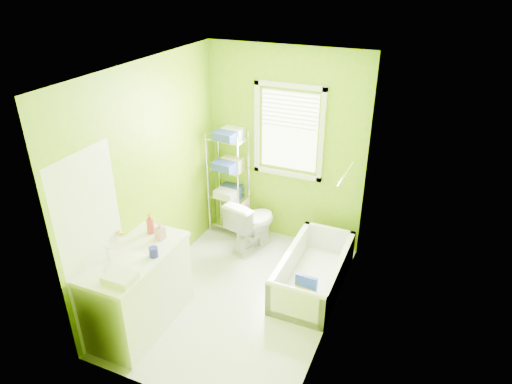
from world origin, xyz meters
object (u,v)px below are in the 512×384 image
at_px(bathtub, 312,277).
at_px(vanity, 138,288).
at_px(toilet, 252,223).
at_px(wire_shelf_unit, 229,172).

distance_m(bathtub, vanity, 1.99).
bearing_deg(bathtub, toilet, 153.10).
bearing_deg(wire_shelf_unit, vanity, -91.36).
relative_size(bathtub, toilet, 1.90).
height_order(bathtub, toilet, toilet).
bearing_deg(vanity, bathtub, 41.07).
bearing_deg(vanity, toilet, 74.71).
bearing_deg(bathtub, vanity, -138.93).
distance_m(vanity, wire_shelf_unit, 2.10).
relative_size(toilet, vanity, 0.63).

